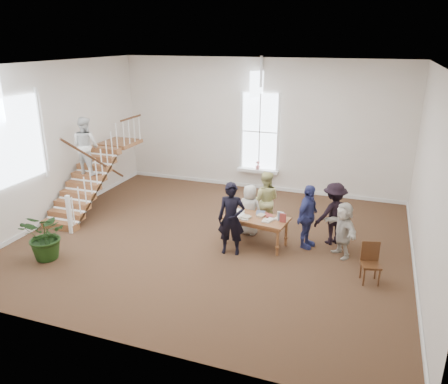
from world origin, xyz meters
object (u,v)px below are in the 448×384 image
at_px(person_yellow, 265,200).
at_px(woman_cluster_b, 334,214).
at_px(woman_cluster_a, 307,217).
at_px(police_officer, 231,219).
at_px(floor_plant, 47,236).
at_px(woman_cluster_c, 343,230).
at_px(side_chair, 370,260).
at_px(library_table, 255,220).
at_px(elderly_woman, 250,210).

bearing_deg(person_yellow, woman_cluster_b, 163.86).
bearing_deg(woman_cluster_a, police_officer, 136.60).
xyz_separation_m(person_yellow, floor_plant, (-4.48, -3.54, -0.22)).
xyz_separation_m(woman_cluster_c, side_chair, (0.70, -1.00, -0.20)).
distance_m(woman_cluster_a, floor_plant, 6.41).
xyz_separation_m(library_table, woman_cluster_b, (1.88, 0.77, 0.14)).
xyz_separation_m(elderly_woman, woman_cluster_b, (2.20, 0.17, 0.13)).
height_order(woman_cluster_a, side_chair, woman_cluster_a).
bearing_deg(woman_cluster_b, floor_plant, -14.75).
xyz_separation_m(person_yellow, woman_cluster_b, (1.90, -0.33, -0.01)).
height_order(woman_cluster_c, side_chair, woman_cluster_c).
relative_size(elderly_woman, woman_cluster_b, 0.85).
bearing_deg(woman_cluster_c, elderly_woman, -138.60).
distance_m(library_table, woman_cluster_b, 2.03).
height_order(elderly_woman, woman_cluster_a, woman_cluster_a).
bearing_deg(floor_plant, side_chair, 11.86).
relative_size(elderly_woman, floor_plant, 1.14).
height_order(woman_cluster_c, floor_plant, woman_cluster_c).
bearing_deg(library_table, elderly_woman, 126.56).
bearing_deg(person_yellow, library_table, 85.09).
bearing_deg(woman_cluster_b, side_chair, 79.69).
bearing_deg(side_chair, woman_cluster_b, 106.04).
distance_m(police_officer, person_yellow, 1.80).
xyz_separation_m(police_officer, elderly_woman, (0.10, 1.25, -0.22)).
distance_m(police_officer, woman_cluster_a, 1.96).
bearing_deg(person_yellow, side_chair, 139.36).
distance_m(person_yellow, side_chair, 3.53).
relative_size(person_yellow, floor_plant, 1.36).
height_order(library_table, floor_plant, floor_plant).
bearing_deg(elderly_woman, library_table, 125.69).
bearing_deg(police_officer, elderly_woman, 75.98).
distance_m(elderly_woman, floor_plant, 5.17).
relative_size(woman_cluster_a, floor_plant, 1.36).
distance_m(elderly_woman, side_chair, 3.54).
distance_m(police_officer, woman_cluster_c, 2.72).
relative_size(woman_cluster_c, floor_plant, 1.14).
xyz_separation_m(woman_cluster_b, floor_plant, (-6.38, -3.20, -0.21)).
xyz_separation_m(library_table, woman_cluster_c, (2.18, 0.12, 0.01)).
xyz_separation_m(person_yellow, woman_cluster_c, (2.20, -0.98, -0.14)).
bearing_deg(police_officer, floor_plant, -165.81).
xyz_separation_m(elderly_woman, woman_cluster_c, (2.50, -0.48, -0.00)).
relative_size(woman_cluster_b, side_chair, 1.81).
xyz_separation_m(woman_cluster_c, floor_plant, (-6.68, -2.55, -0.08)).
height_order(police_officer, woman_cluster_a, police_officer).
distance_m(woman_cluster_b, woman_cluster_c, 0.73).
height_order(library_table, police_officer, police_officer).
height_order(police_officer, floor_plant, police_officer).
bearing_deg(woman_cluster_a, floor_plant, 132.46).
distance_m(woman_cluster_a, woman_cluster_b, 0.75).
height_order(police_officer, side_chair, police_officer).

